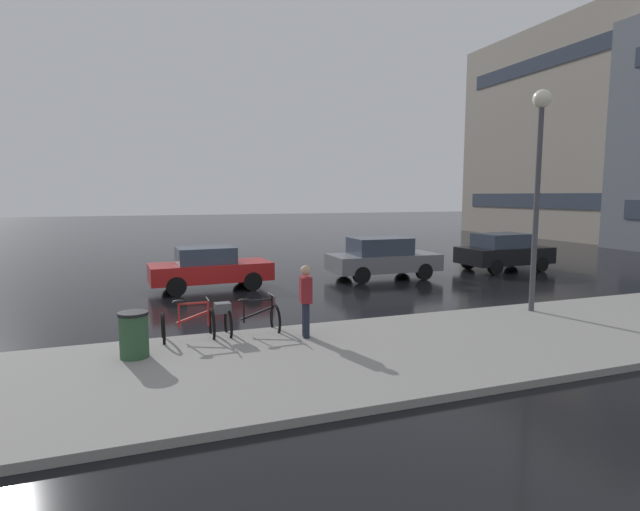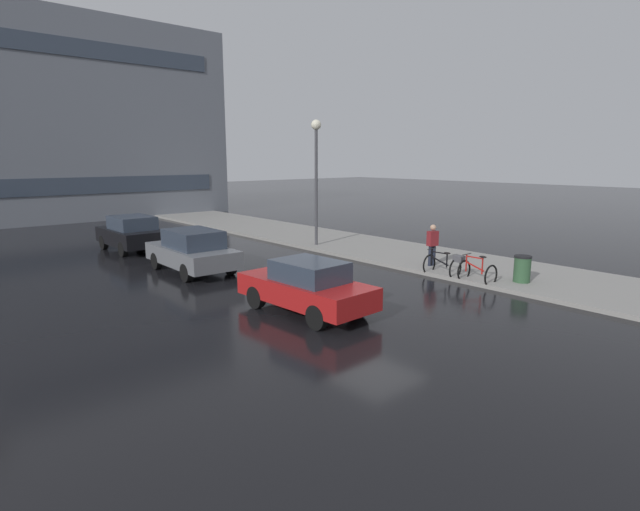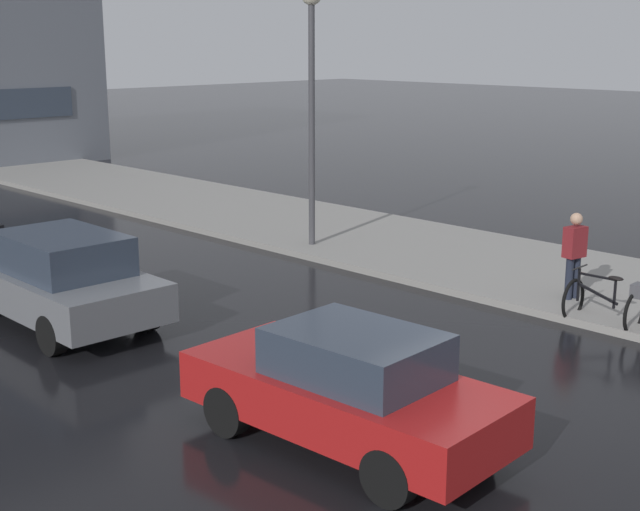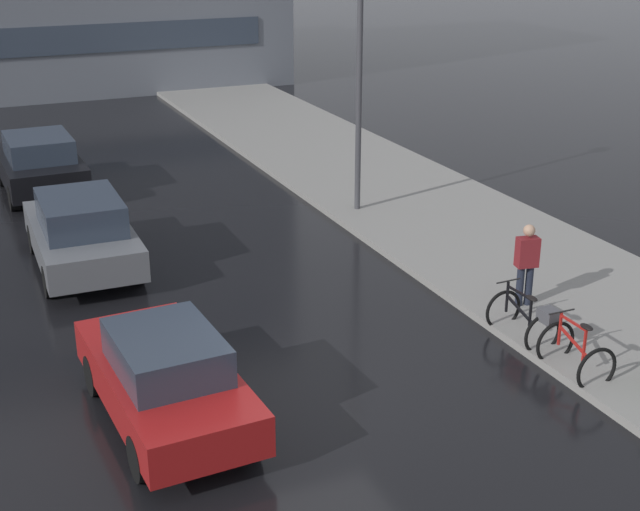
{
  "view_description": "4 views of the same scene",
  "coord_description": "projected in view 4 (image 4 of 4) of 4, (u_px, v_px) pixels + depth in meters",
  "views": [
    {
      "loc": [
        14.72,
        -1.9,
        3.22
      ],
      "look_at": [
        0.53,
        3.3,
        1.39
      ],
      "focal_mm": 28.0,
      "sensor_mm": 36.0,
      "label": 1
    },
    {
      "loc": [
        -10.75,
        -9.86,
        4.18
      ],
      "look_at": [
        -0.72,
        1.77,
        1.17
      ],
      "focal_mm": 28.0,
      "sensor_mm": 36.0,
      "label": 2
    },
    {
      "loc": [
        -9.54,
        -6.37,
        4.74
      ],
      "look_at": [
        -0.09,
        3.17,
        1.46
      ],
      "focal_mm": 50.0,
      "sensor_mm": 36.0,
      "label": 3
    },
    {
      "loc": [
        -4.97,
        -10.92,
        7.0
      ],
      "look_at": [
        0.7,
        1.91,
        1.58
      ],
      "focal_mm": 50.0,
      "sensor_mm": 36.0,
      "label": 4
    }
  ],
  "objects": [
    {
      "name": "bicycle_nearest",
      "position": [
        575.0,
        354.0,
        14.21
      ],
      "size": [
        0.76,
        1.09,
        1.01
      ],
      "color": "black",
      "rests_on": "ground"
    },
    {
      "name": "ground_plane",
      "position": [
        329.0,
        399.0,
        13.71
      ],
      "size": [
        140.0,
        140.0,
        0.0
      ],
      "primitive_type": "plane",
      "color": "black"
    },
    {
      "name": "car_black",
      "position": [
        40.0,
        164.0,
        23.42
      ],
      "size": [
        2.01,
        3.89,
        1.6
      ],
      "color": "black",
      "rests_on": "ground"
    },
    {
      "name": "car_red",
      "position": [
        166.0,
        377.0,
        12.84
      ],
      "size": [
        1.9,
        4.12,
        1.47
      ],
      "color": "#AD1919",
      "rests_on": "ground"
    },
    {
      "name": "pedestrian",
      "position": [
        526.0,
        263.0,
        16.36
      ],
      "size": [
        0.44,
        0.31,
        1.72
      ],
      "color": "#1E2333",
      "rests_on": "ground"
    },
    {
      "name": "sidewalk_kerb",
      "position": [
        378.0,
        182.0,
        24.48
      ],
      "size": [
        4.8,
        60.0,
        0.14
      ],
      "primitive_type": "cube",
      "color": "gray",
      "rests_on": "ground"
    },
    {
      "name": "car_grey",
      "position": [
        82.0,
        232.0,
        18.45
      ],
      "size": [
        1.97,
        4.24,
        1.6
      ],
      "color": "slate",
      "rests_on": "ground"
    },
    {
      "name": "bicycle_second",
      "position": [
        528.0,
        319.0,
        15.26
      ],
      "size": [
        0.79,
        1.42,
        0.98
      ],
      "color": "black",
      "rests_on": "ground"
    },
    {
      "name": "streetlamp",
      "position": [
        360.0,
        44.0,
        20.63
      ],
      "size": [
        0.46,
        0.46,
        5.9
      ],
      "color": "#424247",
      "rests_on": "ground"
    }
  ]
}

